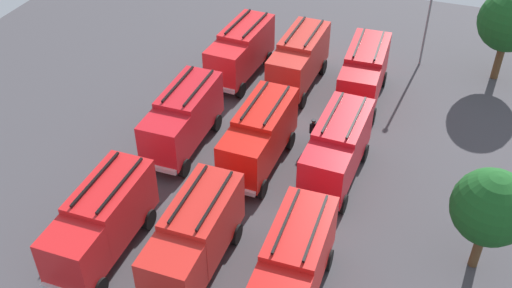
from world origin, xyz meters
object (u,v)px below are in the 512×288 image
(fire_truck_0, at_px, (241,50))
(fire_truck_2, at_px, (102,220))
(fire_truck_8, at_px, (293,265))
(tree_0, at_px, (509,21))
(fire_truck_7, at_px, (337,148))
(traffic_cone_0, at_px, (309,226))
(fire_truck_3, at_px, (299,59))
(traffic_cone_1, at_px, (48,264))
(fire_truck_4, at_px, (259,135))
(tree_1, at_px, (491,208))
(lamppost, at_px, (429,14))
(fire_truck_5, at_px, (195,236))
(fire_truck_6, at_px, (364,72))
(firefighter_0, at_px, (313,130))
(fire_truck_1, at_px, (183,117))

(fire_truck_0, distance_m, fire_truck_2, 18.66)
(fire_truck_8, height_order, tree_0, tree_0)
(fire_truck_7, distance_m, traffic_cone_0, 5.10)
(fire_truck_3, height_order, traffic_cone_1, fire_truck_3)
(fire_truck_4, relative_size, tree_1, 1.26)
(tree_1, height_order, lamppost, lamppost)
(traffic_cone_1, bearing_deg, tree_1, 110.47)
(traffic_cone_0, bearing_deg, traffic_cone_1, -59.17)
(fire_truck_4, xyz_separation_m, tree_1, (3.89, 12.73, 1.72))
(fire_truck_5, xyz_separation_m, traffic_cone_1, (2.58, -6.89, -1.83))
(fire_truck_0, relative_size, traffic_cone_0, 10.58)
(fire_truck_0, relative_size, fire_truck_6, 1.01)
(fire_truck_3, xyz_separation_m, fire_truck_5, (18.28, 0.22, 0.00))
(fire_truck_3, height_order, firefighter_0, fire_truck_3)
(fire_truck_3, bearing_deg, traffic_cone_0, 20.97)
(fire_truck_3, xyz_separation_m, fire_truck_6, (0.32, 4.72, 0.00))
(fire_truck_3, distance_m, traffic_cone_1, 21.98)
(tree_0, xyz_separation_m, lamppost, (-0.18, -5.48, -0.37))
(tree_1, relative_size, lamppost, 0.80)
(fire_truck_5, distance_m, tree_0, 27.70)
(fire_truck_6, relative_size, tree_1, 1.26)
(fire_truck_3, bearing_deg, fire_truck_7, 30.43)
(fire_truck_5, xyz_separation_m, lamppost, (-24.41, 7.75, 2.02))
(traffic_cone_1, bearing_deg, fire_truck_7, 134.86)
(fire_truck_7, bearing_deg, tree_1, 64.82)
(fire_truck_8, relative_size, lamppost, 1.01)
(fire_truck_3, bearing_deg, firefighter_0, 26.09)
(fire_truck_1, height_order, fire_truck_6, same)
(fire_truck_4, bearing_deg, fire_truck_5, 0.35)
(traffic_cone_0, bearing_deg, fire_truck_4, -135.27)
(fire_truck_3, xyz_separation_m, tree_0, (-5.95, 13.44, 2.39))
(lamppost, bearing_deg, fire_truck_8, -6.48)
(fire_truck_0, bearing_deg, fire_truck_5, 18.03)
(fire_truck_2, height_order, fire_truck_4, same)
(tree_0, bearing_deg, fire_truck_4, -40.01)
(fire_truck_0, distance_m, fire_truck_8, 20.57)
(fire_truck_0, relative_size, tree_0, 1.09)
(fire_truck_2, xyz_separation_m, fire_truck_7, (-9.58, 9.53, 0.00))
(fire_truck_6, distance_m, traffic_cone_1, 23.56)
(tree_1, bearing_deg, tree_0, 179.11)
(fire_truck_1, xyz_separation_m, traffic_cone_0, (4.61, 9.40, -1.81))
(fire_truck_1, distance_m, traffic_cone_1, 11.78)
(fire_truck_5, distance_m, firefighter_0, 12.19)
(fire_truck_2, height_order, lamppost, lamppost)
(fire_truck_6, relative_size, tree_0, 1.08)
(fire_truck_2, bearing_deg, fire_truck_1, -179.56)
(tree_0, distance_m, traffic_cone_0, 22.15)
(firefighter_0, distance_m, tree_1, 12.77)
(firefighter_0, bearing_deg, tree_0, 78.71)
(tree_0, distance_m, lamppost, 5.49)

